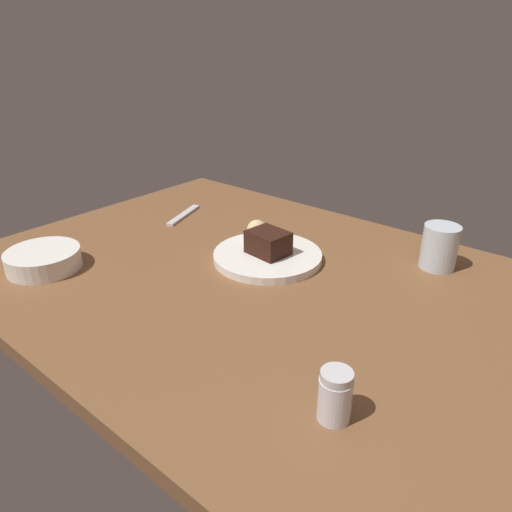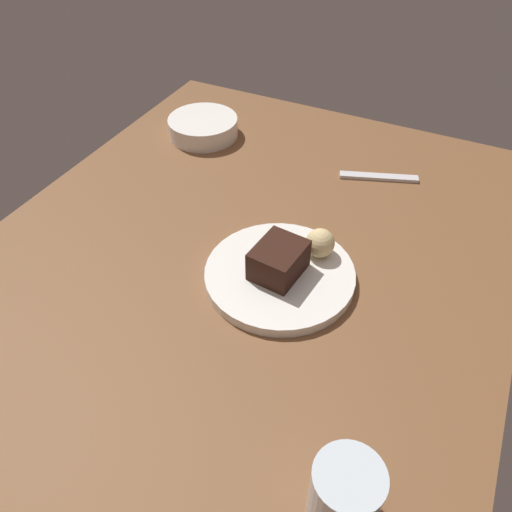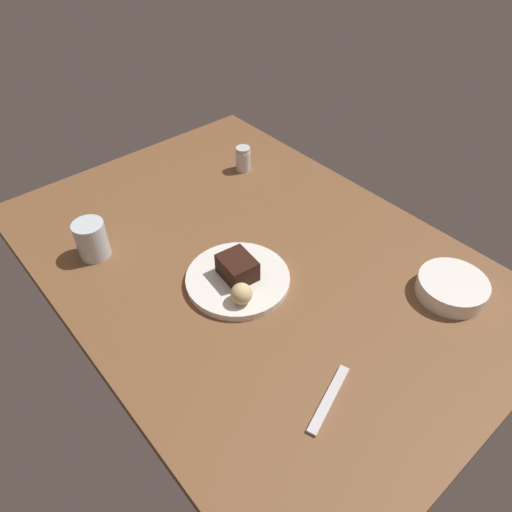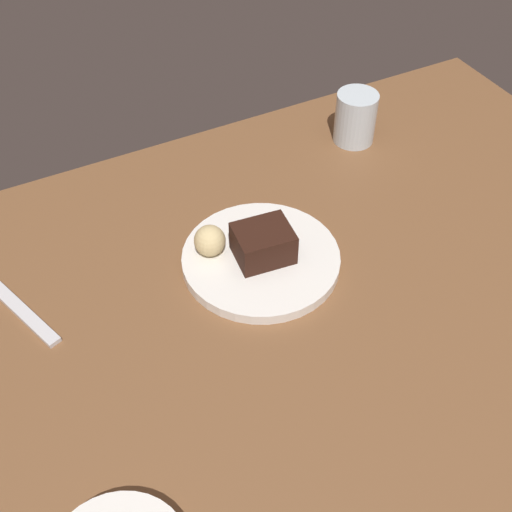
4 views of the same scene
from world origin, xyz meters
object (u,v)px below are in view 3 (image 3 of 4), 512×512
object	(u,v)px
salt_shaker	(243,159)
dessert_spoon	(329,399)
side_bowl	(452,288)
chocolate_cake_slice	(237,267)
bread_roll	(241,294)
dessert_plate	(238,279)
water_glass	(92,240)

from	to	relation	value
salt_shaker	dessert_spoon	size ratio (longest dim) A/B	0.48
salt_shaker	side_bowl	world-z (taller)	salt_shaker
chocolate_cake_slice	bread_roll	world-z (taller)	chocolate_cake_slice
chocolate_cake_slice	salt_shaker	world-z (taller)	salt_shaker
dessert_plate	water_glass	bearing A→B (deg)	-145.62
salt_shaker	dessert_spoon	distance (cm)	77.44
dessert_plate	water_glass	distance (cm)	35.29
dessert_plate	water_glass	world-z (taller)	water_glass
salt_shaker	water_glass	world-z (taller)	water_glass
dessert_plate	chocolate_cake_slice	distance (cm)	3.31
bread_roll	side_bowl	world-z (taller)	bread_roll
chocolate_cake_slice	bread_roll	bearing A→B (deg)	-32.53
dessert_plate	chocolate_cake_slice	size ratio (longest dim) A/B	2.88
salt_shaker	bread_roll	bearing A→B (deg)	-39.75
side_bowl	dessert_spoon	bearing A→B (deg)	-89.16
water_glass	dessert_spoon	world-z (taller)	water_glass
water_glass	dessert_spoon	bearing A→B (deg)	12.36
dessert_spoon	salt_shaker	bearing A→B (deg)	42.20
bread_roll	water_glass	bearing A→B (deg)	-155.76
water_glass	dessert_spoon	xyz separation A→B (cm)	(62.24, 13.64, -4.22)
chocolate_cake_slice	water_glass	size ratio (longest dim) A/B	0.88
chocolate_cake_slice	side_bowl	distance (cm)	46.29
water_glass	side_bowl	bearing A→B (deg)	40.36
chocolate_cake_slice	bread_roll	distance (cm)	7.70
side_bowl	dessert_plate	bearing A→B (deg)	-135.11
chocolate_cake_slice	bread_roll	size ratio (longest dim) A/B	1.75
dessert_plate	chocolate_cake_slice	xyz separation A→B (cm)	(-0.26, 0.17, 3.30)
dessert_plate	water_glass	xyz separation A→B (cm)	(-28.96, -19.81, 3.73)
side_bowl	salt_shaker	bearing A→B (deg)	-178.06
side_bowl	dessert_spoon	size ratio (longest dim) A/B	0.99
bread_roll	water_glass	world-z (taller)	water_glass
salt_shaker	dessert_spoon	world-z (taller)	salt_shaker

